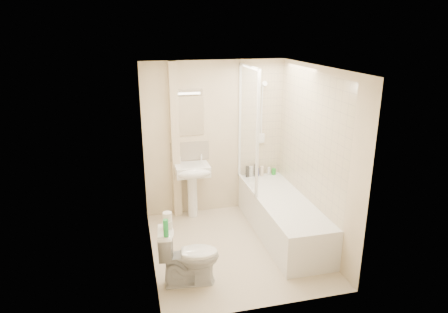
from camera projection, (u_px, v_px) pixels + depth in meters
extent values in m
plane|color=beige|center=(235.00, 247.00, 5.43)|extent=(2.50, 2.50, 0.00)
cube|color=beige|center=(215.00, 139.00, 6.21)|extent=(2.20, 0.02, 2.40)
cube|color=beige|center=(148.00, 171.00, 4.81)|extent=(0.02, 2.50, 2.40)
cube|color=beige|center=(316.00, 158.00, 5.30)|extent=(0.02, 2.50, 2.40)
cube|color=white|center=(237.00, 68.00, 4.68)|extent=(2.20, 2.50, 0.02)
cube|color=beige|center=(261.00, 122.00, 6.30)|extent=(0.70, 0.01, 1.75)
cube|color=beige|center=(309.00, 138.00, 5.42)|extent=(0.01, 2.10, 1.75)
cube|color=beige|center=(175.00, 142.00, 6.01)|extent=(0.12, 0.12, 2.40)
cube|color=beige|center=(190.00, 151.00, 6.16)|extent=(0.60, 0.02, 0.30)
cube|color=white|center=(189.00, 116.00, 5.99)|extent=(0.46, 0.01, 0.60)
cube|color=silver|center=(188.00, 92.00, 5.86)|extent=(0.42, 0.07, 0.07)
cube|color=white|center=(282.00, 217.00, 5.70)|extent=(0.70, 2.10, 0.55)
cube|color=white|center=(283.00, 203.00, 5.63)|extent=(0.56, 1.96, 0.05)
cube|color=white|center=(248.00, 128.00, 5.81)|extent=(0.01, 0.90, 1.80)
cube|color=white|center=(240.00, 122.00, 6.20)|extent=(0.04, 0.04, 1.80)
cube|color=white|center=(258.00, 136.00, 5.39)|extent=(0.04, 0.04, 1.80)
cube|color=white|center=(249.00, 67.00, 5.53)|extent=(0.04, 0.90, 0.04)
cube|color=white|center=(247.00, 184.00, 6.08)|extent=(0.04, 0.90, 0.03)
cylinder|color=white|center=(262.00, 115.00, 6.24)|extent=(0.02, 0.02, 0.90)
cylinder|color=white|center=(261.00, 142.00, 6.38)|extent=(0.05, 0.05, 0.02)
cylinder|color=white|center=(263.00, 86.00, 6.10)|extent=(0.05, 0.05, 0.02)
cylinder|color=white|center=(264.00, 84.00, 6.03)|extent=(0.08, 0.11, 0.11)
cube|color=white|center=(261.00, 138.00, 6.35)|extent=(0.10, 0.05, 0.14)
cylinder|color=white|center=(261.00, 112.00, 6.20)|extent=(0.01, 0.13, 0.84)
cylinder|color=white|center=(193.00, 196.00, 6.23)|extent=(0.15, 0.15, 0.69)
cube|color=white|center=(192.00, 170.00, 6.06)|extent=(0.51, 0.39, 0.16)
ellipsoid|color=white|center=(194.00, 174.00, 5.91)|extent=(0.51, 0.22, 0.16)
cube|color=silver|center=(192.00, 166.00, 6.04)|extent=(0.35, 0.26, 0.04)
cylinder|color=white|center=(180.00, 160.00, 6.09)|extent=(0.03, 0.03, 0.10)
cylinder|color=white|center=(201.00, 159.00, 6.16)|extent=(0.03, 0.03, 0.10)
sphere|color=white|center=(180.00, 157.00, 6.07)|extent=(0.04, 0.04, 0.04)
sphere|color=white|center=(201.00, 155.00, 6.15)|extent=(0.04, 0.04, 0.04)
cylinder|color=black|center=(247.00, 172.00, 6.42)|extent=(0.05, 0.05, 0.18)
cylinder|color=silver|center=(251.00, 172.00, 6.43)|extent=(0.06, 0.06, 0.17)
cylinder|color=black|center=(256.00, 170.00, 6.45)|extent=(0.07, 0.07, 0.20)
cylinder|color=navy|center=(257.00, 172.00, 6.46)|extent=(0.05, 0.05, 0.13)
cylinder|color=#F5E0BE|center=(262.00, 171.00, 6.48)|extent=(0.06, 0.06, 0.16)
cylinder|color=silver|center=(269.00, 171.00, 6.51)|extent=(0.05, 0.05, 0.13)
cylinder|color=green|center=(274.00, 172.00, 6.53)|extent=(0.07, 0.07, 0.10)
imported|color=white|center=(189.00, 256.00, 4.59)|extent=(0.53, 0.76, 0.70)
cylinder|color=white|center=(168.00, 224.00, 4.48)|extent=(0.11, 0.11, 0.09)
cylinder|color=white|center=(167.00, 216.00, 4.47)|extent=(0.10, 0.10, 0.09)
cylinder|color=green|center=(166.00, 228.00, 4.29)|extent=(0.06, 0.06, 0.20)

